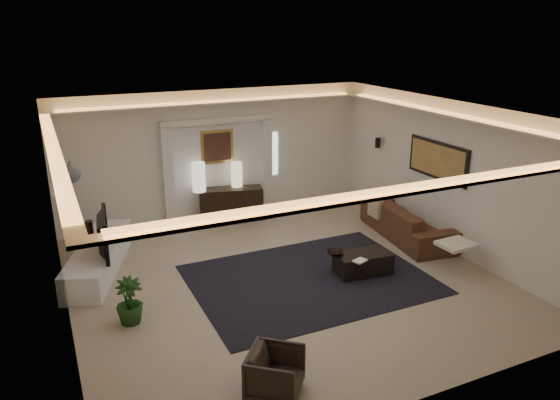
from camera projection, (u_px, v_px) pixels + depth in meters
name	position (u px, v px, depth m)	size (l,w,h in m)	color
floor	(284.00, 279.00, 9.27)	(7.00, 7.00, 0.00)	tan
ceiling	(285.00, 113.00, 8.35)	(7.00, 7.00, 0.00)	white
wall_back	(217.00, 155.00, 11.82)	(7.00, 7.00, 0.00)	silver
wall_front	(421.00, 293.00, 5.80)	(7.00, 7.00, 0.00)	silver
wall_left	(58.00, 234.00, 7.42)	(7.00, 7.00, 0.00)	silver
wall_right	(448.00, 176.00, 10.21)	(7.00, 7.00, 0.00)	silver
cove_soffit	(284.00, 131.00, 8.44)	(7.00, 7.00, 0.04)	silver
daylight_slit	(273.00, 154.00, 12.38)	(0.25, 0.03, 1.00)	white
area_rug	(310.00, 279.00, 9.26)	(4.00, 3.00, 0.01)	black
pilaster_left	(168.00, 178.00, 11.39)	(0.22, 0.20, 2.20)	silver
pilaster_right	(266.00, 166.00, 12.31)	(0.22, 0.20, 2.20)	silver
alcove_header	(217.00, 120.00, 11.48)	(2.52, 0.20, 0.12)	silver
painting_frame	(217.00, 147.00, 11.74)	(0.74, 0.04, 0.74)	tan
painting_canvas	(218.00, 147.00, 11.71)	(0.62, 0.02, 0.62)	#4C2D1E
art_panel_frame	(438.00, 160.00, 10.38)	(0.04, 1.64, 0.74)	black
art_panel_gold	(437.00, 160.00, 10.37)	(0.02, 1.50, 0.62)	tan
wall_sconce	(378.00, 143.00, 11.98)	(0.12, 0.12, 0.22)	black
wall_niche	(55.00, 192.00, 8.58)	(0.10, 0.55, 0.04)	silver
console	(231.00, 203.00, 11.95)	(1.40, 0.44, 0.70)	black
lamp_left	(199.00, 176.00, 11.52)	(0.29, 0.29, 0.65)	white
lamp_right	(237.00, 172.00, 11.87)	(0.25, 0.25, 0.56)	#FFEFC3
media_ledge	(99.00, 258.00, 9.58)	(0.66, 2.66, 0.50)	white
tv	(98.00, 235.00, 9.07)	(0.16, 1.23, 0.71)	black
figurine	(90.00, 233.00, 9.60)	(0.15, 0.15, 0.40)	black
ginger_jar	(70.00, 172.00, 9.02)	(0.34, 0.34, 0.35)	#486179
plant	(129.00, 301.00, 7.83)	(0.40, 0.40, 0.71)	#193E13
sofa	(407.00, 221.00, 11.01)	(0.95, 2.43, 0.71)	black
throw_blanket	(456.00, 244.00, 9.35)	(0.61, 0.50, 0.07)	silver
throw_pillow	(375.00, 207.00, 11.21)	(0.12, 0.41, 0.41)	tan
coffee_table	(363.00, 263.00, 9.44)	(0.97, 0.53, 0.36)	black
bowl	(335.00, 252.00, 9.30)	(0.30, 0.30, 0.07)	black
magazine	(360.00, 259.00, 9.05)	(0.23, 0.17, 0.03)	#F0E7C6
armchair	(275.00, 373.00, 6.32)	(0.62, 0.64, 0.58)	black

